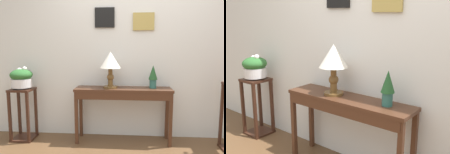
% 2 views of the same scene
% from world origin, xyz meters
% --- Properties ---
extents(back_wall_with_art, '(9.00, 0.13, 2.80)m').
position_xyz_m(back_wall_with_art, '(-0.00, 1.39, 1.40)').
color(back_wall_with_art, silver).
rests_on(back_wall_with_art, ground).
extents(console_table, '(1.35, 0.34, 0.78)m').
position_xyz_m(console_table, '(-0.14, 1.11, 0.66)').
color(console_table, '#472819').
rests_on(console_table, ground).
extents(table_lamp, '(0.29, 0.29, 0.51)m').
position_xyz_m(table_lamp, '(-0.32, 1.13, 1.14)').
color(table_lamp, brown).
rests_on(table_lamp, console_table).
extents(potted_plant_on_console, '(0.12, 0.12, 0.32)m').
position_xyz_m(potted_plant_on_console, '(0.27, 1.16, 0.96)').
color(potted_plant_on_console, '#2D665B').
rests_on(potted_plant_on_console, console_table).
extents(pedestal_stand_left, '(0.31, 0.31, 0.76)m').
position_xyz_m(pedestal_stand_left, '(-1.60, 1.10, 0.38)').
color(pedestal_stand_left, '#381E14').
rests_on(pedestal_stand_left, ground).
extents(planter_bowl_wide_left, '(0.31, 0.31, 0.32)m').
position_xyz_m(planter_bowl_wide_left, '(-1.60, 1.10, 0.92)').
color(planter_bowl_wide_left, silver).
rests_on(planter_bowl_wide_left, pedestal_stand_left).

